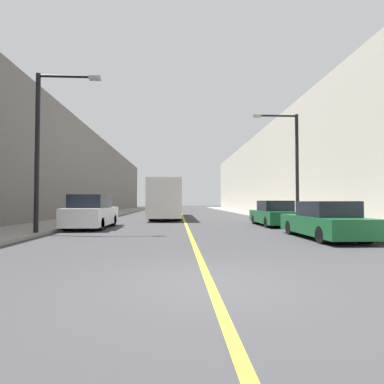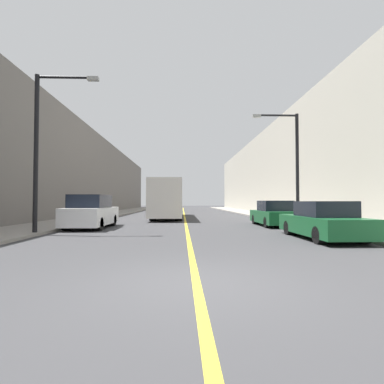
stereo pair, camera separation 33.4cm
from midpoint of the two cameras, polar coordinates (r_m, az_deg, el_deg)
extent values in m
plane|color=#38383A|center=(5.62, 1.67, -17.11)|extent=(200.00, 200.00, 0.00)
cube|color=gray|center=(36.27, -15.34, -3.99)|extent=(3.54, 72.00, 0.13)
cube|color=gray|center=(36.46, 10.78, -4.01)|extent=(3.54, 72.00, 0.13)
cube|color=#66605B|center=(37.37, -20.94, 3.25)|extent=(4.00, 72.00, 9.41)
cube|color=#B7B2A3|center=(37.69, 16.32, 3.94)|extent=(4.00, 72.00, 10.41)
cube|color=gold|center=(35.43, -2.24, -4.20)|extent=(0.16, 72.00, 0.01)
cube|color=silver|center=(27.28, -5.18, -1.29)|extent=(2.51, 12.90, 2.90)
cube|color=black|center=(20.88, -5.86, 0.27)|extent=(2.14, 0.04, 1.31)
cylinder|color=black|center=(23.37, -7.98, -4.30)|extent=(0.55, 0.92, 0.92)
cylinder|color=black|center=(23.28, -3.15, -4.32)|extent=(0.55, 0.92, 0.92)
cylinder|color=black|center=(31.34, -6.69, -3.66)|extent=(0.55, 0.92, 0.92)
cylinder|color=black|center=(31.27, -3.10, -3.68)|extent=(0.55, 0.92, 0.92)
cube|color=silver|center=(17.59, -19.03, -4.35)|extent=(1.94, 4.91, 0.93)
cube|color=black|center=(17.34, -19.22, -1.69)|extent=(1.71, 2.70, 0.70)
cube|color=black|center=(15.27, -21.55, -4.11)|extent=(1.65, 0.04, 0.42)
cylinder|color=black|center=(16.40, -23.08, -5.66)|extent=(0.43, 0.68, 0.68)
cylinder|color=black|center=(15.95, -17.93, -5.83)|extent=(0.43, 0.68, 0.68)
cylinder|color=black|center=(19.28, -19.95, -5.10)|extent=(0.43, 0.68, 0.68)
cylinder|color=black|center=(18.90, -15.54, -5.21)|extent=(0.43, 0.68, 0.68)
cube|color=#145128|center=(13.11, 23.18, -5.79)|extent=(1.87, 4.75, 0.71)
cube|color=black|center=(12.86, 23.61, -2.95)|extent=(1.64, 2.14, 0.60)
cube|color=black|center=(11.04, 28.56, -5.85)|extent=(1.59, 0.04, 0.32)
cylinder|color=black|center=(11.49, 23.16, -7.52)|extent=(0.41, 0.62, 0.62)
cylinder|color=black|center=(12.20, 29.37, -7.09)|extent=(0.41, 0.62, 0.62)
cylinder|color=black|center=(14.18, 17.89, -6.46)|extent=(0.41, 0.62, 0.62)
cylinder|color=black|center=(14.76, 23.22, -6.22)|extent=(0.41, 0.62, 0.62)
cube|color=#145128|center=(18.94, 14.80, -4.57)|extent=(1.88, 4.51, 0.73)
cube|color=black|center=(18.70, 15.00, -2.54)|extent=(1.66, 2.03, 0.62)
cube|color=black|center=(16.83, 17.12, -4.47)|extent=(1.60, 0.04, 0.33)
cylinder|color=black|center=(17.40, 13.91, -5.62)|extent=(0.41, 0.62, 0.62)
cylinder|color=black|center=(17.88, 18.44, -5.48)|extent=(0.41, 0.62, 0.62)
cylinder|color=black|center=(20.09, 11.58, -5.12)|extent=(0.41, 0.62, 0.62)
cylinder|color=black|center=(20.51, 15.58, -5.02)|extent=(0.41, 0.62, 0.62)
cylinder|color=black|center=(14.96, -27.98, 6.68)|extent=(0.20, 0.20, 7.02)
cylinder|color=black|center=(15.36, -23.36, 19.56)|extent=(2.47, 0.12, 0.12)
cube|color=#999993|center=(14.99, -18.65, 19.87)|extent=(0.50, 0.24, 0.16)
cylinder|color=black|center=(19.28, 18.93, 4.20)|extent=(0.20, 0.20, 6.68)
cylinder|color=black|center=(19.47, 15.35, 13.82)|extent=(2.47, 0.12, 0.12)
cube|color=#999993|center=(19.12, 11.74, 13.94)|extent=(0.50, 0.24, 0.16)
camera|label=1|loc=(0.17, -90.49, 0.02)|focal=28.00mm
camera|label=2|loc=(0.17, 89.51, -0.02)|focal=28.00mm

